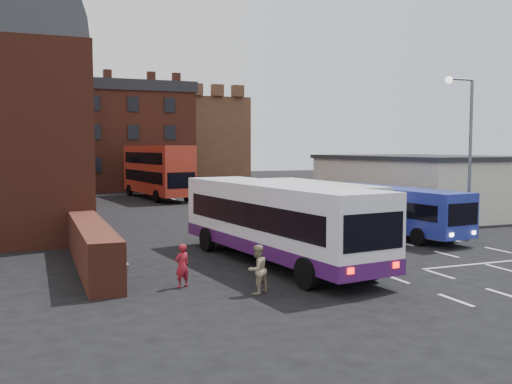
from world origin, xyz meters
name	(u,v)px	position (x,y,z in m)	size (l,w,h in m)	color
ground	(341,259)	(0.00, 0.00, 0.00)	(180.00, 180.00, 0.00)	black
forecourt_wall	(92,246)	(-10.20, 2.00, 0.90)	(1.20, 10.00, 1.80)	#602B1E
cream_building	(421,183)	(15.00, 14.00, 2.16)	(10.40, 16.40, 4.25)	beige
brick_terrace	(91,142)	(-6.00, 46.00, 5.50)	(22.00, 10.00, 11.00)	brown
castle_keep	(159,140)	(6.00, 66.00, 6.00)	(22.00, 22.00, 12.00)	brown
bus_white_outbound	(276,216)	(-2.96, 0.25, 1.97)	(4.34, 12.48, 3.33)	white
bus_white_inbound	(318,202)	(2.91, 7.68, 1.68)	(3.17, 10.58, 2.85)	silver
bus_blue	(393,207)	(6.00, 4.80, 1.56)	(3.36, 9.88, 2.64)	navy
bus_red_double	(157,171)	(-1.28, 32.23, 2.67)	(4.37, 12.81, 5.02)	red
street_lamp	(466,143)	(8.31, 1.87, 5.06)	(1.71, 0.37, 8.38)	#575A63
pedestrian_red	(182,266)	(-7.62, -2.36, 0.76)	(0.55, 0.36, 1.51)	maroon
pedestrian_beige	(257,269)	(-5.53, -4.13, 0.82)	(0.79, 0.62, 1.63)	tan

